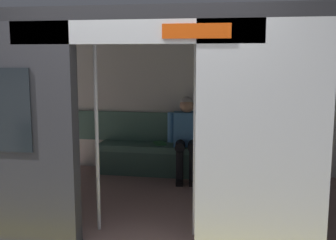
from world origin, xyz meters
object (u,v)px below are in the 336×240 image
at_px(person_seated, 187,132).
at_px(handbag, 215,141).
at_px(grab_pole_door, 97,132).
at_px(grab_pole_far, 195,134).
at_px(train_car, 156,80).
at_px(book, 160,143).
at_px(bench_seat, 177,153).

relative_size(person_seated, handbag, 4.53).
xyz_separation_m(grab_pole_door, grab_pole_far, (-0.97, -0.04, 0.00)).
xyz_separation_m(handbag, grab_pole_door, (1.03, 2.10, 0.49)).
height_order(person_seated, grab_pole_door, grab_pole_door).
bearing_deg(grab_pole_door, train_car, -113.48).
bearing_deg(handbag, book, -2.85).
bearing_deg(person_seated, grab_pole_far, 100.00).
distance_m(book, grab_pole_far, 2.31).
height_order(book, grab_pole_door, grab_pole_door).
relative_size(train_car, person_seated, 5.44).
height_order(bench_seat, person_seated, person_seated).
height_order(bench_seat, grab_pole_far, grab_pole_far).
xyz_separation_m(person_seated, book, (0.42, -0.13, -0.21)).
bearing_deg(book, train_car, 74.61).
xyz_separation_m(handbag, grab_pole_far, (0.06, 2.06, 0.49)).
height_order(handbag, grab_pole_door, grab_pole_door).
bearing_deg(grab_pole_door, handbag, -116.06).
height_order(person_seated, book, person_seated).
height_order(train_car, grab_pole_far, train_car).
relative_size(bench_seat, grab_pole_far, 1.18).
height_order(handbag, book, handbag).
xyz_separation_m(bench_seat, book, (0.28, -0.08, 0.12)).
distance_m(bench_seat, handbag, 0.58).
height_order(train_car, book, train_car).
bearing_deg(book, handbag, 152.09).
bearing_deg(grab_pole_door, grab_pole_far, -177.57).
height_order(bench_seat, grab_pole_door, grab_pole_door).
distance_m(train_car, handbag, 1.62).
xyz_separation_m(person_seated, handbag, (-0.40, -0.09, -0.14)).
distance_m(book, grab_pole_door, 2.22).
bearing_deg(person_seated, handbag, -167.18).
relative_size(train_car, grab_pole_far, 3.14).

